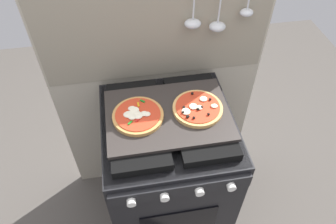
{
  "coord_description": "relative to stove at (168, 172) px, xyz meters",
  "views": [
    {
      "loc": [
        -0.16,
        -0.92,
        1.93
      ],
      "look_at": [
        0.0,
        0.0,
        0.93
      ],
      "focal_mm": 33.94,
      "sensor_mm": 36.0,
      "label": 1
    }
  ],
  "objects": [
    {
      "name": "ground_plane",
      "position": [
        0.0,
        0.0,
        -0.45
      ],
      "size": [
        4.0,
        4.0,
        0.0
      ],
      "primitive_type": "plane",
      "color": "#4C4742"
    },
    {
      "name": "kitchen_backsplash",
      "position": [
        0.0,
        0.34,
        0.34
      ],
      "size": [
        1.1,
        0.09,
        1.55
      ],
      "color": "#B2A893",
      "rests_on": "ground_plane"
    },
    {
      "name": "stove",
      "position": [
        0.0,
        0.0,
        0.0
      ],
      "size": [
        0.6,
        0.64,
        0.9
      ],
      "color": "black",
      "rests_on": "ground_plane"
    },
    {
      "name": "baking_tray",
      "position": [
        0.0,
        0.0,
        0.46
      ],
      "size": [
        0.54,
        0.38,
        0.02
      ],
      "primitive_type": "cube",
      "color": "#2D2826",
      "rests_on": "stove"
    },
    {
      "name": "pizza_left",
      "position": [
        -0.13,
        -0.0,
        0.48
      ],
      "size": [
        0.22,
        0.22,
        0.03
      ],
      "color": "#C18947",
      "rests_on": "baking_tray"
    },
    {
      "name": "pizza_right",
      "position": [
        0.13,
        -0.0,
        0.48
      ],
      "size": [
        0.22,
        0.22,
        0.03
      ],
      "color": "tan",
      "rests_on": "baking_tray"
    }
  ]
}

